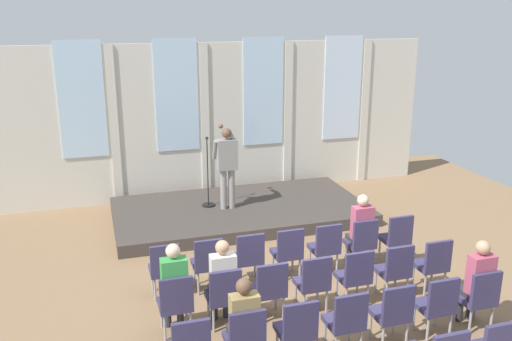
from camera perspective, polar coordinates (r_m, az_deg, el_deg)
The scene contains 30 objects.
ground_plane at distance 8.85m, azimuth 5.08°, elevation -13.44°, with size 14.33×14.33×0.00m, color #846647.
rear_partition at distance 13.18m, azimuth -3.55°, elevation 5.50°, with size 10.46×0.14×3.77m.
stage_platform at distance 12.06m, azimuth -1.64°, elevation -4.27°, with size 5.42×2.84×0.26m, color #3F3833.
speaker at distance 11.59m, azimuth -3.05°, elevation 0.88°, with size 0.51×0.69×1.77m.
mic_stand at distance 11.95m, azimuth -5.00°, elevation -2.15°, with size 0.28×0.28×1.55m.
chair_r0_c0 at distance 8.81m, azimuth -9.49°, elevation -9.83°, with size 0.46×0.44×0.94m.
chair_r0_c1 at distance 8.91m, azimuth -5.06°, elevation -9.35°, with size 0.46×0.44×0.94m.
chair_r0_c2 at distance 9.05m, azimuth -0.77°, elevation -8.83°, with size 0.46×0.44×0.94m.
chair_r0_c3 at distance 9.25m, azimuth 3.36°, elevation -8.29°, with size 0.46×0.44×0.94m.
chair_r0_c4 at distance 9.49m, azimuth 7.28°, elevation -7.73°, with size 0.46×0.44×0.94m.
chair_r0_c5 at distance 9.77m, azimuth 10.99°, elevation -7.16°, with size 0.46×0.44×0.94m.
audience_r0_c5 at distance 9.75m, azimuth 10.84°, elevation -5.81°, with size 0.36×0.39×1.36m.
chair_r0_c6 at distance 10.10m, azimuth 14.46°, elevation -6.61°, with size 0.46×0.44×0.94m.
chair_r1_c0 at distance 7.84m, azimuth -8.36°, elevation -13.31°, with size 0.46×0.44×0.94m.
audience_r1_c0 at distance 7.80m, azimuth -8.52°, elevation -11.61°, with size 0.36×0.39×1.37m.
chair_r1_c1 at distance 7.95m, azimuth -3.36°, elevation -12.70°, with size 0.46×0.44×0.94m.
audience_r1_c1 at distance 7.92m, azimuth -3.52°, elevation -11.14°, with size 0.36×0.39×1.33m.
chair_r1_c2 at distance 8.12m, azimuth 1.46°, elevation -12.03°, with size 0.46×0.44×0.94m.
chair_r1_c3 at distance 8.33m, azimuth 6.02°, elevation -11.31°, with size 0.46×0.44×0.94m.
chair_r1_c4 at distance 8.60m, azimuth 10.31°, elevation -10.56°, with size 0.46×0.44×0.94m.
chair_r1_c5 at distance 8.91m, azimuth 14.30°, elevation -9.81°, with size 0.46×0.44×0.94m.
chair_r1_c6 at distance 9.27m, azimuth 17.99°, elevation -9.08°, with size 0.46×0.44×0.94m.
chair_r2_c1 at distance 7.04m, azimuth -1.13°, elevation -16.92°, with size 0.46×0.44×0.94m.
audience_r2_c1 at distance 7.00m, azimuth -1.33°, elevation -15.27°, with size 0.36×0.39×1.30m.
chair_r2_c2 at distance 7.23m, azimuth 4.32°, elevation -16.00°, with size 0.46×0.44×0.94m.
chair_r2_c3 at distance 7.47m, azimuth 9.41°, elevation -15.01°, with size 0.46×0.44×0.94m.
chair_r2_c4 at distance 7.77m, azimuth 14.09°, elevation -13.99°, with size 0.46×0.44×0.94m.
chair_r2_c5 at distance 8.11m, azimuth 18.37°, elevation -12.97°, with size 0.46×0.44×0.94m.
chair_r2_c6 at distance 8.50m, azimuth 22.25°, elevation -11.98°, with size 0.46×0.44×0.94m.
audience_r2_c6 at distance 8.46m, azimuth 22.07°, elevation -10.47°, with size 0.36×0.39×1.35m.
Camera 1 is at (-2.96, -7.08, 4.42)m, focal length 38.38 mm.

